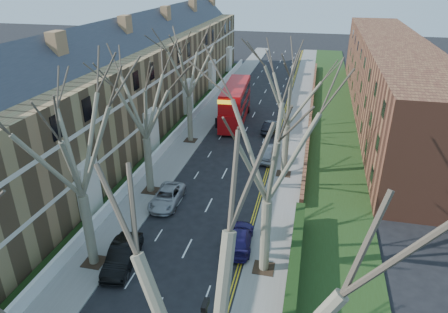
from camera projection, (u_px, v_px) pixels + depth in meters
The scene contains 17 objects.
pavement_left at pixel (212, 111), 56.49m from camera, with size 3.00×102.00×0.12m, color slate.
pavement_right at pixel (298, 118), 54.03m from camera, with size 3.00×102.00×0.12m, color slate.
terrace_left at pixel (134, 85), 48.68m from camera, with size 9.70×78.00×13.60m.
flats_right at pixel (389, 79), 53.11m from camera, with size 13.97×54.00×10.00m.
front_wall_left at pixel (183, 126), 49.54m from camera, with size 0.30×78.00×1.00m.
grass_verge_right at pixel (332, 120), 53.07m from camera, with size 6.00×102.00×0.06m.
tree_left_mid at pixel (72, 134), 23.30m from camera, with size 10.50×10.50×14.71m.
tree_left_far at pixel (142, 93), 32.25m from camera, with size 10.15×10.15×14.22m.
tree_left_dist at pixel (187, 59), 42.69m from camera, with size 10.50×10.50×14.71m.
tree_right_mid at pixel (271, 139), 22.73m from camera, with size 10.50×10.50×14.71m.
tree_right_far at pixel (290, 82), 35.20m from camera, with size 10.15×10.15×14.22m.
double_decker_bus at pixel (235, 104), 51.78m from camera, with size 3.52×11.87×4.87m.
car_left_mid at pixel (122, 256), 26.93m from camera, with size 1.62×4.65×1.53m, color black.
car_left_far at pixel (167, 197), 34.08m from camera, with size 2.20×4.78×1.33m, color #9E9FA4.
car_right_near at pixel (239, 238), 28.89m from camera, with size 1.87×4.60×1.33m, color #1F1752.
car_right_mid at pixel (268, 152), 42.14m from camera, with size 1.88×4.66×1.59m, color #A1A3A9.
car_right_far at pixel (270, 127), 49.15m from camera, with size 1.46×4.20×1.38m, color black.
Camera 1 is at (7.87, -13.06, 18.32)m, focal length 32.00 mm.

